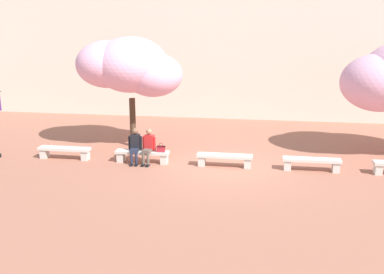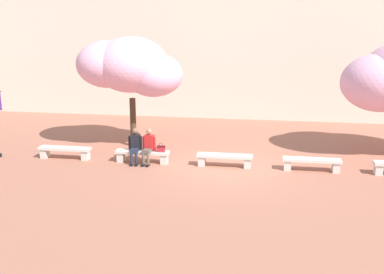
% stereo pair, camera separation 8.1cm
% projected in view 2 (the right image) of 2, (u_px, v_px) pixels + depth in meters
% --- Properties ---
extents(ground_plane, '(100.00, 100.00, 0.00)m').
position_uv_depth(ground_plane, '(224.00, 167.00, 16.16)').
color(ground_plane, '#9E604C').
extents(building_facade, '(28.31, 4.00, 7.62)m').
position_uv_depth(building_facade, '(243.00, 45.00, 25.08)').
color(building_facade, beige).
rests_on(building_facade, ground).
extents(stone_bench_west_end, '(1.99, 0.42, 0.45)m').
position_uv_depth(stone_bench_west_end, '(65.00, 151.00, 17.03)').
color(stone_bench_west_end, beige).
rests_on(stone_bench_west_end, ground).
extents(stone_bench_near_west, '(1.99, 0.42, 0.45)m').
position_uv_depth(stone_bench_near_west, '(142.00, 154.00, 16.56)').
color(stone_bench_near_west, beige).
rests_on(stone_bench_near_west, ground).
extents(stone_bench_center, '(1.99, 0.42, 0.45)m').
position_uv_depth(stone_bench_center, '(225.00, 158.00, 16.08)').
color(stone_bench_center, beige).
rests_on(stone_bench_center, ground).
extents(stone_bench_near_east, '(1.99, 0.42, 0.45)m').
position_uv_depth(stone_bench_near_east, '(312.00, 162.00, 15.61)').
color(stone_bench_near_east, beige).
rests_on(stone_bench_near_east, ground).
extents(person_seated_left, '(0.51, 0.71, 1.29)m').
position_uv_depth(person_seated_left, '(135.00, 144.00, 16.45)').
color(person_seated_left, black).
rests_on(person_seated_left, ground).
extents(person_seated_right, '(0.51, 0.71, 1.29)m').
position_uv_depth(person_seated_right, '(148.00, 145.00, 16.37)').
color(person_seated_right, black).
rests_on(person_seated_right, ground).
extents(handbag, '(0.30, 0.15, 0.34)m').
position_uv_depth(handbag, '(161.00, 148.00, 16.36)').
color(handbag, '#A3232D').
rests_on(handbag, stone_bench_near_west).
extents(cherry_tree_main, '(4.28, 3.23, 4.51)m').
position_uv_depth(cherry_tree_main, '(130.00, 67.00, 17.99)').
color(cherry_tree_main, '#473323').
rests_on(cherry_tree_main, ground).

